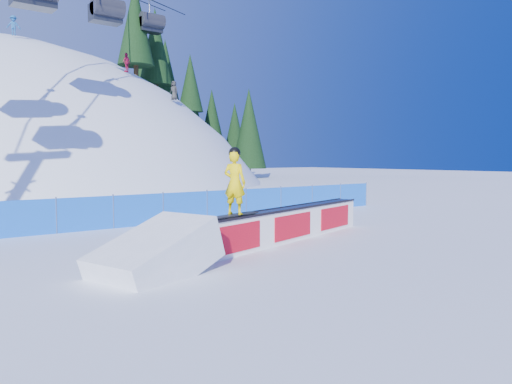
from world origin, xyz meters
TOP-DOWN VIEW (x-y plane):
  - ground at (0.00, 0.00)m, footprint 160.00×160.00m
  - snow_hill at (0.00, 42.00)m, footprint 64.00×64.00m
  - treeline at (22.89, 40.62)m, footprint 20.52×12.58m
  - safety_fence at (0.00, 4.50)m, footprint 22.05×0.05m
  - rail_box at (0.14, -1.40)m, footprint 8.42×3.00m
  - snow_ramp at (-5.02, -2.91)m, footprint 3.16×2.45m
  - snowboarder at (-2.28, -2.11)m, footprint 1.76×0.79m
  - distant_skiers at (2.30, 28.94)m, footprint 19.92×9.25m

SIDE VIEW (x-z plane):
  - snow_hill at x=0.00m, z-range -50.00..14.00m
  - ground at x=0.00m, z-range 0.00..0.00m
  - snow_ramp at x=-5.02m, z-range -0.87..0.87m
  - rail_box at x=0.14m, z-range -0.01..1.02m
  - safety_fence at x=0.00m, z-range -0.05..1.25m
  - snowboarder at x=-2.28m, z-range 1.02..2.84m
  - treeline at x=22.89m, z-range -0.34..19.39m
  - distant_skiers at x=2.30m, z-range 7.38..14.17m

